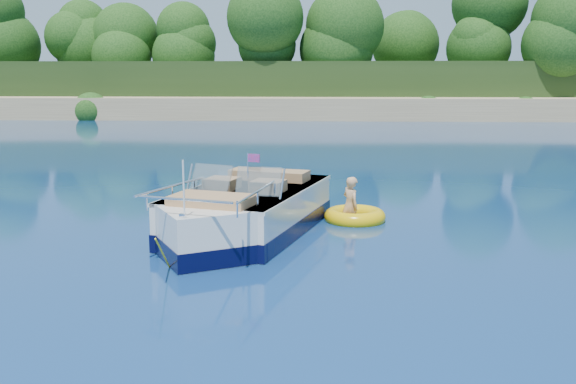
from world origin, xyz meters
name	(u,v)px	position (x,y,z in m)	size (l,w,h in m)	color
ground	(205,296)	(0.00, 0.00, 0.00)	(160.00, 160.00, 0.00)	#0B274D
shoreline	(305,93)	(0.00, 63.77, 0.98)	(170.00, 59.00, 6.00)	#957A56
treeline	(299,41)	(0.04, 41.01, 5.55)	(150.00, 7.12, 8.19)	black
motorboat	(242,217)	(0.13, 3.46, 0.40)	(3.29, 6.07, 2.07)	silver
tow_tube	(355,217)	(2.43, 4.95, 0.09)	(1.66, 1.66, 0.36)	#E6B409
boy	(349,221)	(2.30, 4.87, 0.00)	(0.49, 0.32, 1.34)	tan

